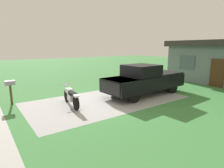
{
  "coord_description": "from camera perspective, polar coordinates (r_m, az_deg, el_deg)",
  "views": [
    {
      "loc": [
        8.4,
        -5.77,
        2.97
      ],
      "look_at": [
        0.02,
        0.28,
        0.9
      ],
      "focal_mm": 29.83,
      "sensor_mm": 36.0,
      "label": 1
    }
  ],
  "objects": [
    {
      "name": "motorcycle",
      "position": [
        9.78,
        -12.49,
        -3.75
      ],
      "size": [
        2.21,
        0.7,
        1.09
      ],
      "color": "black",
      "rests_on": "ground"
    },
    {
      "name": "ground_plane",
      "position": [
        10.61,
        -1.31,
        -4.93
      ],
      "size": [
        80.0,
        80.0,
        0.0
      ],
      "primitive_type": "plane",
      "color": "#408140"
    },
    {
      "name": "mailbox",
      "position": [
        10.95,
        -28.77,
        -0.58
      ],
      "size": [
        0.26,
        0.48,
        1.26
      ],
      "color": "#4C3823",
      "rests_on": "ground"
    },
    {
      "name": "pickup_truck",
      "position": [
        11.89,
        10.3,
        1.37
      ],
      "size": [
        2.22,
        5.7,
        1.9
      ],
      "color": "black",
      "rests_on": "ground"
    },
    {
      "name": "driveway_pad",
      "position": [
        10.61,
        -1.31,
        -4.91
      ],
      "size": [
        4.66,
        8.81,
        0.01
      ],
      "primitive_type": "cube",
      "color": "#A1A1A1",
      "rests_on": "ground"
    }
  ]
}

